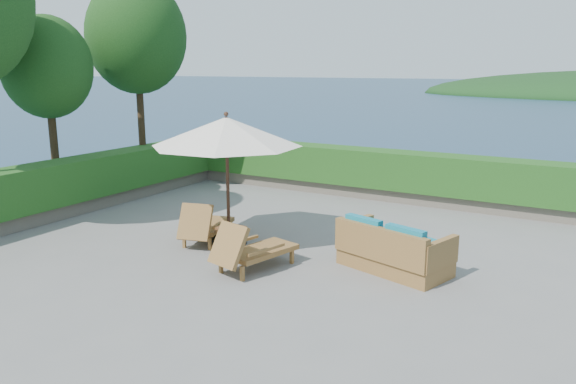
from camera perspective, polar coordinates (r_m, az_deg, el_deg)
The scene contains 13 objects.
ground at distance 11.15m, azimuth -3.41°, elevation -6.13°, with size 12.00×12.00×0.00m, color slate.
foundation at distance 11.74m, azimuth -3.31°, elevation -13.32°, with size 12.00×12.00×3.00m, color #61584D.
planter_wall_far at distance 15.91m, azimuth 7.72°, elevation 0.16°, with size 12.00×0.60×0.36m, color #6D6457.
planter_wall_left at distance 14.83m, azimuth -21.83°, elevation -1.56°, with size 0.60×12.00×0.36m, color #6D6457.
hedge_far at distance 15.78m, azimuth 7.80°, elevation 2.54°, with size 12.40×0.90×1.00m, color #1E4413.
hedge_left at distance 14.69m, azimuth -22.04°, elevation 0.97°, with size 0.90×12.40×1.00m, color #1E4413.
tree_mid at distance 15.37m, azimuth -23.29°, elevation 11.51°, with size 2.20×2.20×4.83m.
tree_far at distance 16.88m, azimuth -15.15°, elevation 15.00°, with size 2.80×2.80×6.03m.
patio_umbrella at distance 11.26m, azimuth -6.26°, elevation 5.99°, with size 3.80×3.80×2.72m.
lounge_left at distance 11.76m, azimuth -8.41°, elevation -3.29°, with size 1.06×1.71×0.92m.
lounge_right at distance 10.09m, azimuth -3.80°, elevation -5.82°, with size 1.05×1.76×0.95m.
side_table at distance 11.20m, azimuth -5.80°, elevation -3.97°, with size 0.53×0.53×0.48m.
wicker_loveseat at distance 10.21m, azimuth 10.56°, elevation -5.92°, with size 2.16×1.52×0.96m.
Camera 1 is at (5.84, -8.80, 3.59)m, focal length 35.00 mm.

